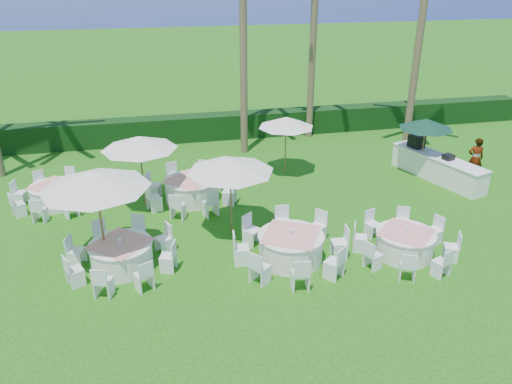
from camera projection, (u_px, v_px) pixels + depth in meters
ground at (256, 272)px, 14.05m from camera, size 120.00×120.00×0.00m
hedge at (204, 127)px, 24.44m from camera, size 34.00×1.00×1.20m
ocean at (152, 4)px, 104.55m from camera, size 260.00×260.00×0.00m
banquet_table_a at (121, 255)px, 14.11m from camera, size 3.08×3.08×0.95m
banquet_table_b at (291, 246)px, 14.47m from camera, size 3.37×3.37×1.01m
banquet_table_c at (405, 243)px, 14.73m from camera, size 2.96×2.96×0.92m
banquet_table_d at (55, 194)px, 17.83m from camera, size 3.01×3.01×0.92m
banquet_table_e at (191, 189)px, 18.11m from camera, size 3.26×3.26×1.00m
umbrella_a at (95, 180)px, 13.35m from camera, size 2.98×2.98×2.91m
umbrella_b at (230, 165)px, 15.20m from camera, size 2.73×2.73×2.55m
umbrella_c at (139, 143)px, 16.87m from camera, size 2.59×2.59×2.62m
umbrella_d at (286, 122)px, 19.78m from camera, size 2.24×2.24×2.39m
umbrella_green at (426, 124)px, 19.78m from camera, size 2.14×2.14×2.32m
buffet_table at (437, 167)px, 19.92m from camera, size 2.14×4.26×1.49m
staff_person at (475, 158)px, 19.83m from camera, size 0.71×0.57×1.70m
palm_d at (313, 33)px, 22.98m from camera, size 4.29×4.34×9.09m
palm_e at (422, 16)px, 20.46m from camera, size 4.25×4.37×10.90m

